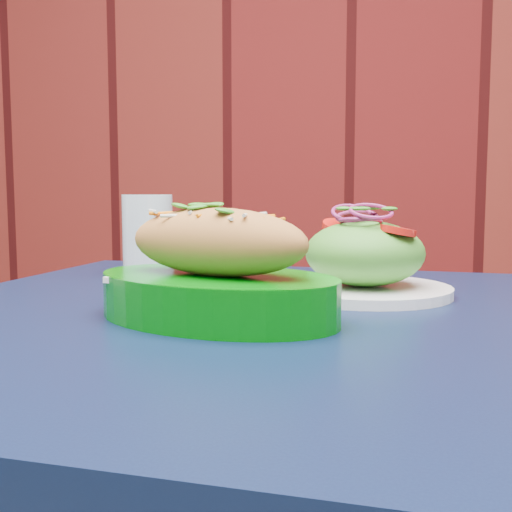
# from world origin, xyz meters

# --- Properties ---
(brick_wall) EXTENTS (4.90, 0.04, 2.80)m
(brick_wall) POSITION_xyz_m (0.00, 2.97, 1.40)
(brick_wall) COLOR #510F0F
(brick_wall) RESTS_ON ground
(cafe_table) EXTENTS (0.85, 0.85, 0.75)m
(cafe_table) POSITION_xyz_m (0.38, 1.59, 0.66)
(cafe_table) COLOR black
(cafe_table) RESTS_ON ground
(banh_mi_basket) EXTENTS (0.30, 0.25, 0.12)m
(banh_mi_basket) POSITION_xyz_m (0.35, 1.54, 0.80)
(banh_mi_basket) COLOR #006707
(banh_mi_basket) RESTS_ON cafe_table
(salad_plate) EXTENTS (0.22, 0.22, 0.11)m
(salad_plate) POSITION_xyz_m (0.49, 1.72, 0.79)
(salad_plate) COLOR white
(salad_plate) RESTS_ON cafe_table
(water_glass) EXTENTS (0.08, 0.08, 0.12)m
(water_glass) POSITION_xyz_m (0.16, 1.84, 0.81)
(water_glass) COLOR silver
(water_glass) RESTS_ON cafe_table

